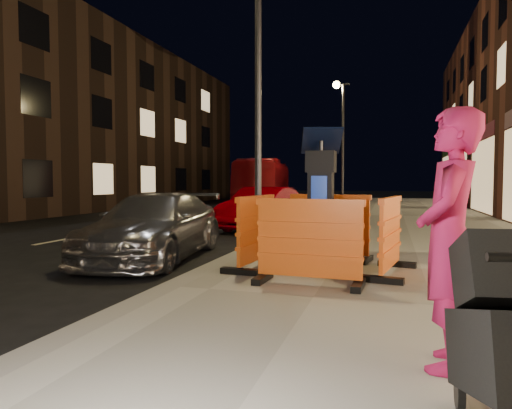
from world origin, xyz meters
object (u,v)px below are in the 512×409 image
(car_silver, at_px, (155,258))
(parking_kiosk, at_px, (321,204))
(bus_doubledecker, at_px, (264,204))
(barrier_front, at_px, (309,242))
(barrier_back, at_px, (329,227))
(barrier_bldgside, at_px, (390,236))
(man, at_px, (449,239))
(car_red, at_px, (263,229))
(barrier_kerbside, at_px, (256,231))

(car_silver, bearing_deg, parking_kiosk, -23.94)
(parking_kiosk, xyz_separation_m, bus_doubledecker, (-6.37, 20.02, -1.09))
(parking_kiosk, distance_m, barrier_front, 1.04)
(barrier_back, relative_size, barrier_bldgside, 1.00)
(barrier_front, height_order, man, man)
(car_silver, height_order, bus_doubledecker, bus_doubledecker)
(car_red, relative_size, bus_doubledecker, 0.39)
(barrier_back, relative_size, bus_doubledecker, 0.14)
(parking_kiosk, relative_size, barrier_front, 1.40)
(barrier_back, xyz_separation_m, barrier_bldgside, (0.95, -0.95, 0.00))
(car_silver, bearing_deg, man, -48.91)
(barrier_back, distance_m, man, 4.30)
(bus_doubledecker, xyz_separation_m, man, (7.70, -23.14, 1.03))
(man, bearing_deg, car_red, -146.39)
(barrier_front, distance_m, bus_doubledecker, 21.93)
(parking_kiosk, height_order, barrier_bldgside, parking_kiosk)
(barrier_front, distance_m, barrier_back, 1.90)
(barrier_kerbside, height_order, barrier_bldgside, same)
(bus_doubledecker, bearing_deg, barrier_bldgside, -78.18)
(car_silver, xyz_separation_m, car_red, (0.53, 5.42, 0.00))
(man, bearing_deg, parking_kiosk, -145.96)
(barrier_bldgside, xyz_separation_m, car_red, (-3.60, 6.42, -0.68))
(car_silver, bearing_deg, barrier_back, -7.41)
(barrier_bldgside, relative_size, car_red, 0.36)
(parking_kiosk, bearing_deg, man, -59.20)
(parking_kiosk, bearing_deg, barrier_front, -82.31)
(bus_doubledecker, bearing_deg, man, -79.85)
(barrier_front, height_order, barrier_bldgside, same)
(barrier_back, relative_size, car_red, 0.36)
(barrier_back, bearing_deg, parking_kiosk, -79.31)
(barrier_front, bearing_deg, car_silver, 151.24)
(parking_kiosk, bearing_deg, car_silver, 170.29)
(barrier_kerbside, height_order, car_silver, barrier_kerbside)
(barrier_front, xyz_separation_m, bus_doubledecker, (-6.37, 20.97, -0.68))
(barrier_bldgside, height_order, car_red, barrier_bldgside)
(barrier_front, relative_size, bus_doubledecker, 0.14)
(man, bearing_deg, car_silver, -121.43)
(barrier_front, relative_size, car_silver, 0.33)
(car_silver, distance_m, man, 6.20)
(parking_kiosk, distance_m, barrier_back, 1.04)
(barrier_bldgside, bearing_deg, barrier_back, 54.69)
(barrier_kerbside, relative_size, car_red, 0.36)
(barrier_front, distance_m, barrier_bldgside, 1.34)
(barrier_front, distance_m, car_red, 7.86)
(parking_kiosk, xyz_separation_m, car_red, (-2.65, 6.42, -1.09))
(barrier_kerbside, relative_size, barrier_bldgside, 1.00)
(barrier_bldgside, xyz_separation_m, man, (0.38, -3.12, 0.36))
(parking_kiosk, bearing_deg, barrier_back, 97.69)
(parking_kiosk, height_order, barrier_back, parking_kiosk)
(car_red, bearing_deg, parking_kiosk, -59.34)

